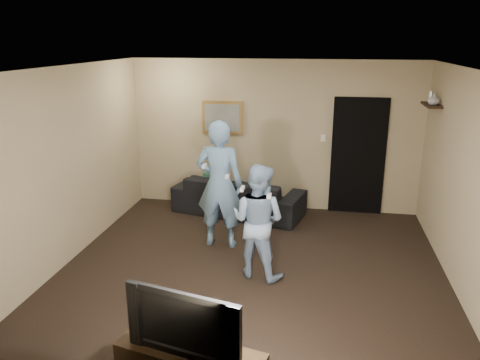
% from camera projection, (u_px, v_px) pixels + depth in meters
% --- Properties ---
extents(ground, '(5.00, 5.00, 0.00)m').
position_uv_depth(ground, '(251.00, 271.00, 6.15)').
color(ground, black).
rests_on(ground, ground).
extents(ceiling, '(5.00, 5.00, 0.04)m').
position_uv_depth(ceiling, '(253.00, 68.00, 5.39)').
color(ceiling, silver).
rests_on(ceiling, wall_back).
extents(wall_back, '(5.00, 0.04, 2.60)m').
position_uv_depth(wall_back, '(274.00, 136.00, 8.12)').
color(wall_back, tan).
rests_on(wall_back, ground).
extents(wall_front, '(5.00, 0.04, 2.60)m').
position_uv_depth(wall_front, '(201.00, 272.00, 3.42)').
color(wall_front, tan).
rests_on(wall_front, ground).
extents(wall_left, '(0.04, 5.00, 2.60)m').
position_uv_depth(wall_left, '(66.00, 167.00, 6.18)').
color(wall_left, tan).
rests_on(wall_left, ground).
extents(wall_right, '(0.04, 5.00, 2.60)m').
position_uv_depth(wall_right, '(468.00, 187.00, 5.35)').
color(wall_right, tan).
rests_on(wall_right, ground).
extents(sofa, '(2.36, 1.35, 0.65)m').
position_uv_depth(sofa, '(239.00, 195.00, 8.08)').
color(sofa, black).
rests_on(sofa, ground).
extents(throw_pillow, '(0.45, 0.18, 0.44)m').
position_uv_depth(throw_pillow, '(216.00, 186.00, 8.10)').
color(throw_pillow, '#164434').
rests_on(throw_pillow, sofa).
extents(painting_frame, '(0.72, 0.05, 0.57)m').
position_uv_depth(painting_frame, '(222.00, 117.00, 8.16)').
color(painting_frame, olive).
rests_on(painting_frame, wall_back).
extents(painting_canvas, '(0.62, 0.01, 0.47)m').
position_uv_depth(painting_canvas, '(222.00, 118.00, 8.14)').
color(painting_canvas, slate).
rests_on(painting_canvas, painting_frame).
extents(doorway, '(0.90, 0.06, 2.00)m').
position_uv_depth(doorway, '(358.00, 157.00, 7.94)').
color(doorway, black).
rests_on(doorway, ground).
extents(light_switch, '(0.08, 0.02, 0.12)m').
position_uv_depth(light_switch, '(323.00, 138.00, 7.96)').
color(light_switch, silver).
rests_on(light_switch, wall_back).
extents(wall_shelf, '(0.20, 0.60, 0.03)m').
position_uv_depth(wall_shelf, '(431.00, 105.00, 6.86)').
color(wall_shelf, black).
rests_on(wall_shelf, wall_right).
extents(shelf_vase, '(0.20, 0.20, 0.17)m').
position_uv_depth(shelf_vase, '(434.00, 99.00, 6.73)').
color(shelf_vase, '#B2B2B7').
rests_on(shelf_vase, wall_shelf).
extents(shelf_figurine, '(0.06, 0.06, 0.18)m').
position_uv_depth(shelf_figurine, '(431.00, 97.00, 6.93)').
color(shelf_figurine, '#BBBBC0').
rests_on(shelf_figurine, wall_shelf).
extents(television, '(1.01, 0.36, 0.58)m').
position_uv_depth(television, '(189.00, 319.00, 3.78)').
color(television, black).
rests_on(television, tv_console).
extents(wii_player_left, '(0.69, 0.52, 1.86)m').
position_uv_depth(wii_player_left, '(220.00, 184.00, 6.68)').
color(wii_player_left, '#6891B5').
rests_on(wii_player_left, ground).
extents(wii_player_right, '(0.86, 0.76, 1.48)m').
position_uv_depth(wii_player_right, '(258.00, 221.00, 5.86)').
color(wii_player_right, '#90AED1').
rests_on(wii_player_right, ground).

